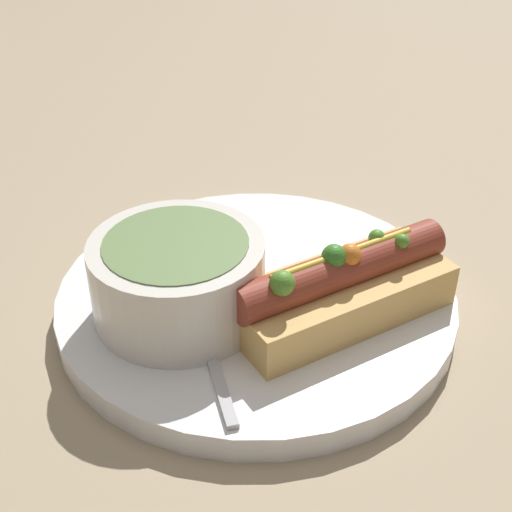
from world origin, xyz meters
name	(u,v)px	position (x,y,z in m)	size (l,w,h in m)	color
ground_plane	(256,309)	(0.00, 0.00, 0.00)	(4.00, 4.00, 0.00)	tan
dinner_plate	(256,299)	(0.00, 0.00, 0.01)	(0.30, 0.30, 0.02)	white
hot_dog	(338,291)	(0.00, -0.07, 0.04)	(0.17, 0.14, 0.06)	#DBAD60
soup_bowl	(178,275)	(-0.05, 0.03, 0.05)	(0.12, 0.12, 0.06)	silver
spoon	(197,311)	(-0.05, 0.02, 0.02)	(0.12, 0.11, 0.01)	#B7B7BC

